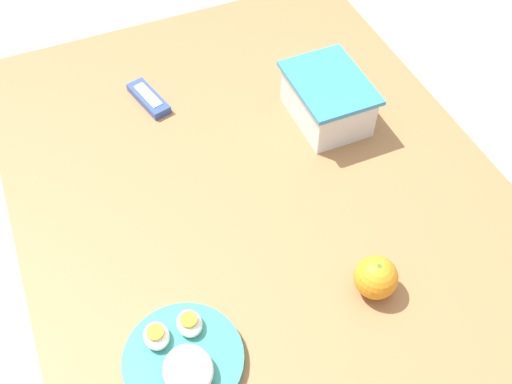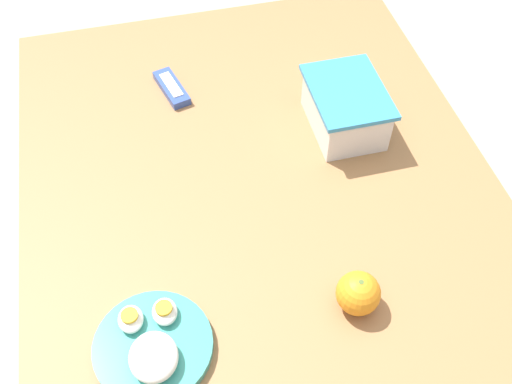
{
  "view_description": "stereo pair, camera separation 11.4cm",
  "coord_description": "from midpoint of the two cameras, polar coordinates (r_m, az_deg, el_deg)",
  "views": [
    {
      "loc": [
        0.65,
        -0.3,
        1.65
      ],
      "look_at": [
        0.0,
        -0.02,
        0.76
      ],
      "focal_mm": 42.0,
      "sensor_mm": 36.0,
      "label": 1
    },
    {
      "loc": [
        0.69,
        -0.19,
        1.65
      ],
      "look_at": [
        0.0,
        -0.02,
        0.76
      ],
      "focal_mm": 42.0,
      "sensor_mm": 36.0,
      "label": 2
    }
  ],
  "objects": [
    {
      "name": "ground_plane",
      "position": [
        1.8,
        -1.35,
        -15.1
      ],
      "size": [
        10.0,
        10.0,
        0.0
      ],
      "primitive_type": "plane",
      "color": "#B2A899"
    },
    {
      "name": "table",
      "position": [
        1.24,
        -1.9,
        -3.22
      ],
      "size": [
        1.26,
        0.93,
        0.73
      ],
      "color": "#996B42",
      "rests_on": "ground_plane"
    },
    {
      "name": "food_container",
      "position": [
        1.29,
        4.29,
        8.43
      ],
      "size": [
        0.2,
        0.15,
        0.1
      ],
      "color": "white",
      "rests_on": "table"
    },
    {
      "name": "orange_fruit",
      "position": [
        1.03,
        8.26,
        -8.28
      ],
      "size": [
        0.08,
        0.08,
        0.08
      ],
      "color": "orange",
      "rests_on": "table"
    },
    {
      "name": "rice_plate",
      "position": [
        0.99,
        -10.32,
        -15.63
      ],
      "size": [
        0.19,
        0.19,
        0.05
      ],
      "color": "teal",
      "rests_on": "table"
    },
    {
      "name": "candy_bar",
      "position": [
        1.37,
        -12.57,
        8.57
      ],
      "size": [
        0.13,
        0.07,
        0.02
      ],
      "color": "#334C9E",
      "rests_on": "table"
    }
  ]
}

